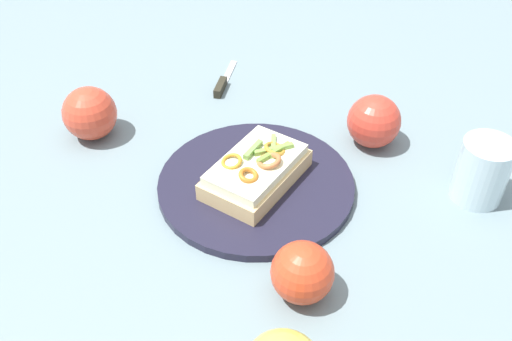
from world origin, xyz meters
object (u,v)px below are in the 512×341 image
object	(u,v)px
sandwich	(256,171)
apple_1	(374,121)
apple_2	(302,272)
apple_3	(90,113)
plate	(256,185)
drinking_glass	(482,171)
knife	(223,83)

from	to	relation	value
sandwich	apple_1	xyz separation A→B (m)	(-0.14, -0.15, 0.01)
apple_2	apple_3	distance (m)	0.43
sandwich	apple_1	world-z (taller)	apple_1
plate	drinking_glass	bearing A→B (deg)	-166.75
knife	apple_1	bearing A→B (deg)	-112.87
apple_1	apple_3	distance (m)	0.43
drinking_glass	knife	xyz separation A→B (m)	(0.43, -0.17, -0.04)
drinking_glass	knife	bearing A→B (deg)	-21.71
plate	knife	distance (m)	0.27
sandwich	apple_1	size ratio (longest dim) A/B	2.13
apple_3	drinking_glass	size ratio (longest dim) A/B	0.92
apple_3	knife	bearing A→B (deg)	-127.66
apple_2	apple_3	bearing A→B (deg)	-28.70
apple_3	drinking_glass	distance (m)	0.58
apple_1	apple_2	bearing A→B (deg)	82.72
apple_1	drinking_glass	distance (m)	0.17
apple_2	knife	size ratio (longest dim) A/B	0.58
apple_3	sandwich	bearing A→B (deg)	170.38
apple_1	plate	bearing A→B (deg)	46.65
drinking_glass	apple_2	bearing A→B (deg)	49.80
plate	apple_3	bearing A→B (deg)	-9.68
knife	apple_3	bearing A→B (deg)	137.82
sandwich	knife	xyz separation A→B (m)	(0.13, -0.24, -0.03)
plate	apple_3	distance (m)	0.29
plate	apple_1	bearing A→B (deg)	-133.35
apple_3	drinking_glass	bearing A→B (deg)	-177.79
plate	drinking_glass	distance (m)	0.31
sandwich	apple_3	size ratio (longest dim) A/B	2.08
apple_2	drinking_glass	bearing A→B (deg)	-130.20
drinking_glass	knife	world-z (taller)	drinking_glass
plate	sandwich	world-z (taller)	sandwich
plate	drinking_glass	xyz separation A→B (m)	(-0.30, -0.07, 0.04)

